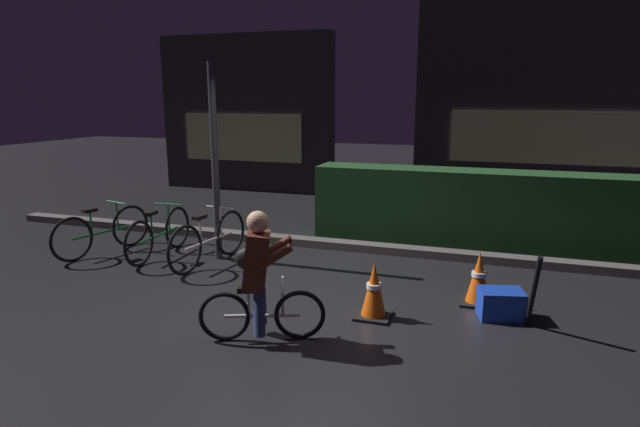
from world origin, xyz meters
TOP-DOWN VIEW (x-y plane):
  - ground_plane at (0.00, 0.00)m, footprint 40.00×40.00m
  - sidewalk_curb at (0.00, 2.20)m, footprint 12.00×0.24m
  - hedge_row at (1.80, 3.10)m, footprint 4.80×0.70m
  - storefront_left at (-3.63, 6.50)m, footprint 4.31×0.54m
  - storefront_right at (3.13, 7.20)m, footprint 5.54×0.54m
  - street_post at (-1.51, 1.20)m, footprint 0.10×0.10m
  - parked_bike_leftmost at (-3.23, 0.88)m, footprint 0.53×1.54m
  - parked_bike_left_mid at (-2.36, 1.02)m, footprint 0.46×1.57m
  - parked_bike_center_left at (-1.50, 0.93)m, footprint 0.46×1.63m
  - traffic_cone_near at (1.02, -0.10)m, footprint 0.36×0.36m
  - traffic_cone_far at (2.03, 0.61)m, footprint 0.36×0.36m
  - blue_crate at (2.27, 0.30)m, footprint 0.50×0.42m
  - cyclist at (0.11, -0.92)m, footprint 1.12×0.53m
  - closed_umbrella at (2.55, 0.05)m, footprint 0.10×0.35m

SIDE VIEW (x-z plane):
  - ground_plane at x=0.00m, z-range 0.00..0.00m
  - sidewalk_curb at x=0.00m, z-range 0.00..0.12m
  - blue_crate at x=2.27m, z-range 0.00..0.30m
  - traffic_cone_near at x=1.02m, z-range -0.01..0.59m
  - traffic_cone_far at x=2.03m, z-range -0.01..0.59m
  - parked_bike_left_mid at x=-2.36m, z-range -0.03..0.69m
  - parked_bike_leftmost at x=-3.23m, z-range -0.03..0.70m
  - parked_bike_center_left at x=-1.50m, z-range -0.03..0.72m
  - closed_umbrella at x=2.55m, z-range 0.00..0.81m
  - hedge_row at x=1.80m, z-range 0.00..1.15m
  - cyclist at x=0.11m, z-range 0.01..1.25m
  - street_post at x=-1.51m, z-range 0.00..2.70m
  - storefront_left at x=-3.63m, z-range -0.01..3.68m
  - storefront_right at x=3.13m, z-range -0.01..4.66m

